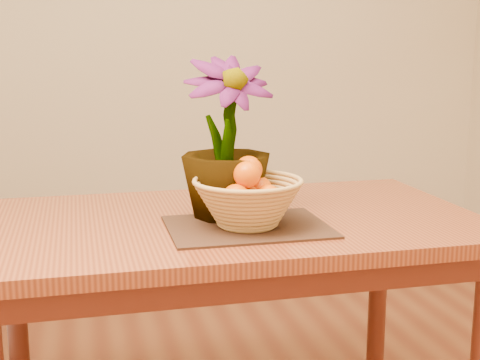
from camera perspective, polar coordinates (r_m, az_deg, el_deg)
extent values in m
cube|color=beige|center=(3.75, -7.78, 13.19)|extent=(4.00, 0.02, 2.70)
cube|color=brown|center=(1.89, -0.86, -3.78)|extent=(1.40, 0.80, 0.04)
cube|color=#501E12|center=(1.90, -0.85, -5.52)|extent=(1.28, 0.68, 0.08)
cylinder|color=#501E12|center=(2.28, -18.47, -11.66)|extent=(0.06, 0.06, 0.71)
cylinder|color=#501E12|center=(2.49, 11.68, -9.29)|extent=(0.06, 0.06, 0.71)
cube|color=#331C12|center=(1.77, 0.66, -4.02)|extent=(0.42, 0.32, 0.01)
cylinder|color=tan|center=(1.77, 0.66, -3.80)|extent=(0.15, 0.15, 0.01)
sphere|color=#DA4A03|center=(1.75, 0.67, -1.39)|extent=(0.06, 0.06, 0.06)
sphere|color=#DA4A03|center=(1.80, 1.61, -0.83)|extent=(0.07, 0.07, 0.07)
sphere|color=#DA4A03|center=(1.78, -1.04, -1.08)|extent=(0.07, 0.07, 0.07)
sphere|color=#DA4A03|center=(1.70, -0.33, -1.57)|extent=(0.07, 0.07, 0.07)
sphere|color=#DA4A03|center=(1.72, 2.43, -1.51)|extent=(0.07, 0.07, 0.07)
sphere|color=#DA4A03|center=(1.77, 0.74, 0.88)|extent=(0.07, 0.07, 0.07)
sphere|color=#DA4A03|center=(1.71, 0.60, 0.46)|extent=(0.07, 0.07, 0.07)
imported|color=#194313|center=(1.83, -1.18, 3.53)|extent=(0.28, 0.28, 0.45)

